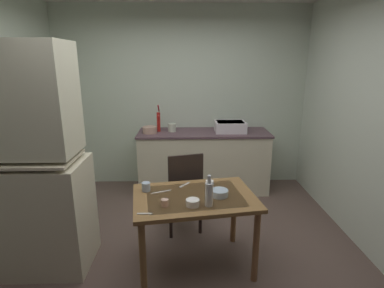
% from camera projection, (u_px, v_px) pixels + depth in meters
% --- Properties ---
extents(ground_plane, '(4.80, 4.80, 0.00)m').
position_uv_depth(ground_plane, '(182.00, 252.00, 3.12)').
color(ground_plane, brown).
extents(wall_back, '(3.84, 0.10, 2.68)m').
position_uv_depth(wall_back, '(182.00, 98.00, 4.64)').
color(wall_back, silver).
rests_on(wall_back, ground).
extents(hutch_cabinet, '(0.98, 0.59, 2.07)m').
position_uv_depth(hutch_cabinet, '(28.00, 170.00, 2.69)').
color(hutch_cabinet, beige).
rests_on(hutch_cabinet, ground).
extents(counter_cabinet, '(1.91, 0.64, 0.90)m').
position_uv_depth(counter_cabinet, '(203.00, 161.00, 4.53)').
color(counter_cabinet, beige).
rests_on(counter_cabinet, ground).
extents(sink_basin, '(0.44, 0.34, 0.15)m').
position_uv_depth(sink_basin, '(230.00, 127.00, 4.39)').
color(sink_basin, white).
rests_on(sink_basin, counter_cabinet).
extents(hand_pump, '(0.05, 0.27, 0.39)m').
position_uv_depth(hand_pump, '(159.00, 120.00, 4.39)').
color(hand_pump, '#B21E19').
rests_on(hand_pump, counter_cabinet).
extents(mixing_bowl_counter, '(0.20, 0.20, 0.09)m').
position_uv_depth(mixing_bowl_counter, '(150.00, 130.00, 4.33)').
color(mixing_bowl_counter, tan).
rests_on(mixing_bowl_counter, counter_cabinet).
extents(stoneware_crock, '(0.11, 0.11, 0.12)m').
position_uv_depth(stoneware_crock, '(172.00, 128.00, 4.41)').
color(stoneware_crock, beige).
rests_on(stoneware_crock, counter_cabinet).
extents(dining_table, '(1.20, 0.90, 0.72)m').
position_uv_depth(dining_table, '(194.00, 206.00, 2.77)').
color(dining_table, brown).
rests_on(dining_table, ground).
extents(chair_far_side, '(0.49, 0.49, 0.95)m').
position_uv_depth(chair_far_side, '(183.00, 190.00, 3.37)').
color(chair_far_side, '#2D211E').
rests_on(chair_far_side, ground).
extents(serving_bowl_wide, '(0.16, 0.16, 0.06)m').
position_uv_depth(serving_bowl_wide, '(220.00, 193.00, 2.73)').
color(serving_bowl_wide, '#9EB2C6').
rests_on(serving_bowl_wide, dining_table).
extents(soup_bowl_small, '(0.12, 0.12, 0.06)m').
position_uv_depth(soup_bowl_small, '(193.00, 203.00, 2.55)').
color(soup_bowl_small, white).
rests_on(soup_bowl_small, dining_table).
extents(teacup_mint, '(0.06, 0.06, 0.06)m').
position_uv_depth(teacup_mint, '(165.00, 203.00, 2.54)').
color(teacup_mint, tan).
rests_on(teacup_mint, dining_table).
extents(mug_dark, '(0.08, 0.08, 0.08)m').
position_uv_depth(mug_dark, '(146.00, 187.00, 2.83)').
color(mug_dark, '#9EB2C6').
rests_on(mug_dark, dining_table).
extents(teacup_cream, '(0.08, 0.08, 0.09)m').
position_uv_depth(teacup_cream, '(210.00, 185.00, 2.87)').
color(teacup_cream, white).
rests_on(teacup_cream, dining_table).
extents(glass_bottle, '(0.07, 0.07, 0.27)m').
position_uv_depth(glass_bottle, '(209.00, 194.00, 2.53)').
color(glass_bottle, '#B7BCC1').
rests_on(glass_bottle, dining_table).
extents(table_knife, '(0.18, 0.09, 0.00)m').
position_uv_depth(table_knife, '(161.00, 192.00, 2.82)').
color(table_knife, silver).
rests_on(table_knife, dining_table).
extents(teaspoon_near_bowl, '(0.12, 0.02, 0.00)m').
position_uv_depth(teaspoon_near_bowl, '(145.00, 214.00, 2.42)').
color(teaspoon_near_bowl, beige).
rests_on(teaspoon_near_bowl, dining_table).
extents(teaspoon_by_cup, '(0.11, 0.13, 0.00)m').
position_uv_depth(teaspoon_by_cup, '(185.00, 185.00, 2.97)').
color(teaspoon_by_cup, beige).
rests_on(teaspoon_by_cup, dining_table).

